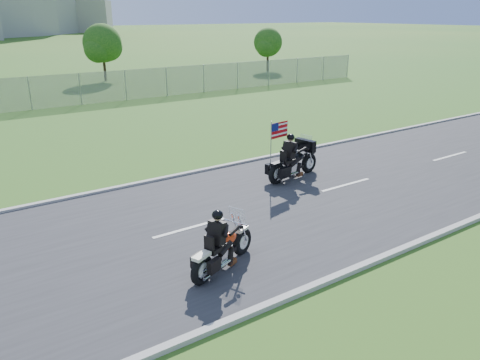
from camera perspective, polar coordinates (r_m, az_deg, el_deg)
ground at (r=13.81m, az=1.23°, el=-3.99°), size 420.00×420.00×0.00m
road at (r=13.81m, az=1.23°, el=-3.92°), size 120.00×8.00×0.04m
curb_north at (r=17.03m, az=-6.67°, el=0.73°), size 120.00×0.18×0.12m
curb_south at (r=11.10m, az=13.62°, el=-10.62°), size 120.00×0.18×0.12m
tree_fence_near at (r=42.58m, az=-16.38°, el=15.49°), size 3.52×3.28×4.75m
tree_fence_far at (r=48.38m, az=3.44°, el=16.24°), size 3.08×2.87×4.20m
motorcycle_lead at (r=10.70m, az=-2.20°, el=-8.57°), size 2.17×1.13×1.53m
motorcycle_follow at (r=16.53m, az=6.51°, el=2.05°), size 2.49×0.96×2.08m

